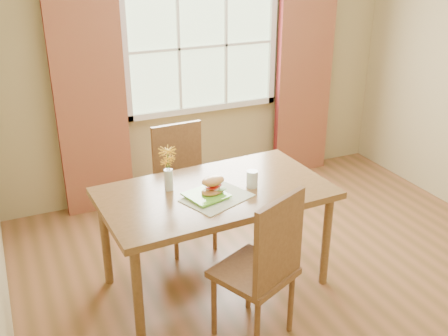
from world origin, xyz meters
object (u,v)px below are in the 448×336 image
chair_far (182,180)px  flower_vase (168,165)px  chair_near (265,264)px  water_glass (252,179)px  dining_table (215,200)px  croissant_sandwich (213,186)px

chair_far → flower_vase: 0.77m
chair_near → chair_far: chair_near is taller
water_glass → dining_table: bearing=167.3°
chair_far → water_glass: (0.27, -0.77, 0.29)m
chair_near → croissant_sandwich: size_ratio=5.47×
flower_vase → chair_far: bearing=61.9°
chair_far → flower_vase: bearing=-120.1°
dining_table → croissant_sandwich: size_ratio=8.53×
water_glass → flower_vase: bearing=160.1°
croissant_sandwich → flower_vase: flower_vase is taller
dining_table → croissant_sandwich: croissant_sandwich is taller
dining_table → croissant_sandwich: (-0.06, -0.09, 0.17)m
chair_far → dining_table: bearing=-91.7°
chair_near → dining_table: bearing=69.1°
chair_near → water_glass: size_ratio=8.61×
water_glass → flower_vase: flower_vase is taller
chair_far → chair_near: bearing=-90.3°
chair_near → water_glass: chair_near is taller
chair_far → croissant_sandwich: bearing=-95.7°
chair_far → flower_vase: size_ratio=3.24×
chair_far → water_glass: size_ratio=8.36×
croissant_sandwich → dining_table: bearing=45.7°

